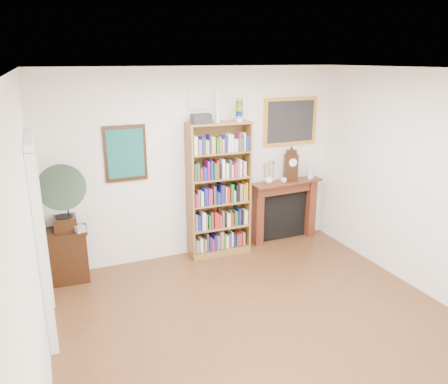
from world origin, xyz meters
The scene contains 15 objects.
room centered at (0.00, 0.00, 1.40)m, with size 4.51×5.01×2.81m.
door_casing centered at (-2.21, 1.20, 1.26)m, with size 0.08×1.02×2.17m.
teal_poster centered at (-1.05, 2.48, 1.65)m, with size 0.58×0.04×0.78m.
small_picture centered at (0.00, 2.48, 2.35)m, with size 0.26×0.04×0.30m.
gilt_painting centered at (1.55, 2.48, 1.95)m, with size 0.95×0.04×0.75m.
bookshelf centered at (0.27, 2.31, 1.14)m, with size 0.94×0.35×2.34m.
side_cabinet centered at (-1.93, 2.29, 0.37)m, with size 0.54×0.39×0.73m, color black.
fireplace centered at (1.46, 2.41, 0.59)m, with size 1.22×0.35×1.02m.
gramophone centered at (-1.93, 2.14, 1.26)m, with size 0.58×0.72×0.95m.
cd_stack centered at (-1.76, 2.15, 0.77)m, with size 0.12×0.12×0.08m, color silver.
mantel_clock centered at (1.51, 2.34, 1.26)m, with size 0.24×0.18×0.50m.
flower_vase centered at (1.12, 2.35, 1.09)m, with size 0.14×0.14×0.15m, color silver.
teacup centered at (1.36, 2.29, 1.06)m, with size 0.09×0.09×0.07m, color white.
bottle_left centered at (1.87, 2.34, 1.14)m, with size 0.07×0.07×0.24m, color silver.
bottle_right centered at (1.95, 2.38, 1.12)m, with size 0.06×0.06×0.20m, color silver.
Camera 1 is at (-2.07, -3.46, 2.90)m, focal length 35.00 mm.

